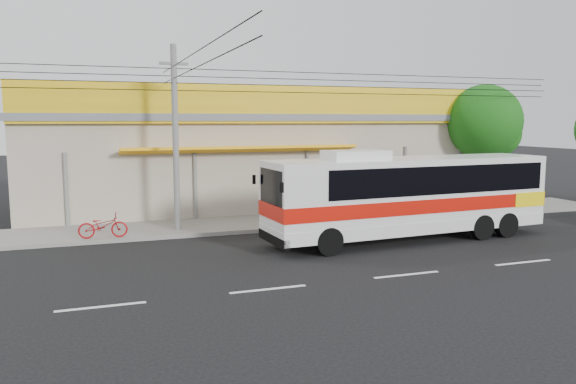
# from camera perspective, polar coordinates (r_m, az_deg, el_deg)

# --- Properties ---
(ground) EXTENTS (120.00, 120.00, 0.00)m
(ground) POSITION_cam_1_polar(r_m,az_deg,el_deg) (18.06, 7.79, -6.31)
(ground) COLOR black
(ground) RESTS_ON ground
(sidewalk) EXTENTS (30.00, 3.20, 0.15)m
(sidewalk) POSITION_cam_1_polar(r_m,az_deg,el_deg) (23.41, 1.04, -2.92)
(sidewalk) COLOR slate
(sidewalk) RESTS_ON ground
(lane_markings) EXTENTS (50.00, 0.12, 0.01)m
(lane_markings) POSITION_cam_1_polar(r_m,az_deg,el_deg) (15.95, 11.95, -8.23)
(lane_markings) COLOR silver
(lane_markings) RESTS_ON ground
(storefront_building) EXTENTS (22.60, 9.20, 5.70)m
(storefront_building) POSITION_cam_1_polar(r_m,az_deg,el_deg) (28.36, -2.91, 3.39)
(storefront_building) COLOR #A79E87
(storefront_building) RESTS_ON ground
(coach_bus) EXTENTS (10.61, 2.85, 3.23)m
(coach_bus) POSITION_cam_1_polar(r_m,az_deg,el_deg) (20.29, 12.60, 0.05)
(coach_bus) COLOR silver
(coach_bus) RESTS_ON ground
(motorbike_red) EXTENTS (1.70, 0.70, 0.87)m
(motorbike_red) POSITION_cam_1_polar(r_m,az_deg,el_deg) (20.59, -18.29, -3.26)
(motorbike_red) COLOR #980B0E
(motorbike_red) RESTS_ON sidewalk
(utility_pole) EXTENTS (34.00, 14.00, 6.97)m
(utility_pole) POSITION_cam_1_polar(r_m,az_deg,el_deg) (21.24, -11.51, 11.26)
(utility_pole) COLOR #5D5D5B
(utility_pole) RESTS_ON ground
(tree_near) EXTENTS (3.59, 3.59, 5.96)m
(tree_near) POSITION_cam_1_polar(r_m,az_deg,el_deg) (28.98, 19.54, 6.49)
(tree_near) COLOR #342315
(tree_near) RESTS_ON ground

